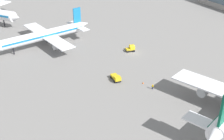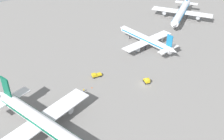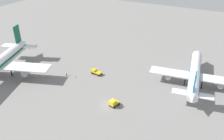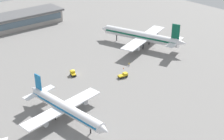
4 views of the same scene
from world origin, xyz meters
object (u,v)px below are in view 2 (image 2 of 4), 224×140
object	(u,v)px
airplane_taxiing	(181,12)
ground_crew_worker	(84,90)
airplane_distant	(43,123)
pushback_tractor	(96,75)
baggage_tug	(147,81)
safety_cone_near_gate	(92,88)
airplane_at_gate	(146,39)

from	to	relation	value
airplane_taxiing	ground_crew_worker	bearing A→B (deg)	-13.15
airplane_distant	pushback_tractor	size ratio (longest dim) A/B	10.82
baggage_tug	ground_crew_worker	xyz separation A→B (m)	(-26.11, 9.00, -0.31)
pushback_tractor	baggage_tug	world-z (taller)	baggage_tug
baggage_tug	ground_crew_worker	distance (m)	27.62
ground_crew_worker	safety_cone_near_gate	world-z (taller)	ground_crew_worker
airplane_at_gate	airplane_distant	size ratio (longest dim) A/B	0.82
safety_cone_near_gate	airplane_at_gate	bearing A→B (deg)	21.65
airplane_at_gate	airplane_taxiing	distance (m)	46.08
airplane_at_gate	baggage_tug	xyz separation A→B (m)	(-20.35, -26.38, -3.38)
baggage_tug	safety_cone_near_gate	xyz separation A→B (m)	(-22.05, 9.55, -0.86)
airplane_taxiing	baggage_tug	xyz separation A→B (m)	(-63.07, -43.63, -4.24)
safety_cone_near_gate	ground_crew_worker	bearing A→B (deg)	-172.35
pushback_tractor	ground_crew_worker	bearing A→B (deg)	42.20
baggage_tug	ground_crew_worker	world-z (taller)	baggage_tug
airplane_distant	ground_crew_worker	distance (m)	26.81
airplane_distant	pushback_tractor	distance (m)	38.54
airplane_at_gate	airplane_distant	world-z (taller)	airplane_distant
pushback_tractor	baggage_tug	size ratio (longest dim) A/B	1.29
airplane_taxiing	baggage_tug	size ratio (longest dim) A/B	11.83
ground_crew_worker	airplane_taxiing	bearing A→B (deg)	-81.32
ground_crew_worker	safety_cone_near_gate	xyz separation A→B (m)	(4.06, 0.55, -0.55)
airplane_distant	baggage_tug	size ratio (longest dim) A/B	13.90
ground_crew_worker	safety_cone_near_gate	bearing A→B (deg)	-94.89
airplane_taxiing	pushback_tractor	xyz separation A→B (m)	(-79.44, -27.80, -4.43)
airplane_taxiing	baggage_tug	distance (m)	76.81
airplane_at_gate	pushback_tractor	bearing A→B (deg)	97.68
airplane_distant	safety_cone_near_gate	world-z (taller)	airplane_distant
airplane_at_gate	airplane_taxiing	world-z (taller)	airplane_taxiing
airplane_taxiing	safety_cone_near_gate	world-z (taller)	airplane_taxiing
pushback_tractor	baggage_tug	xyz separation A→B (m)	(16.37, -15.83, 0.19)
airplane_taxiing	safety_cone_near_gate	xyz separation A→B (m)	(-85.12, -34.08, -5.10)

